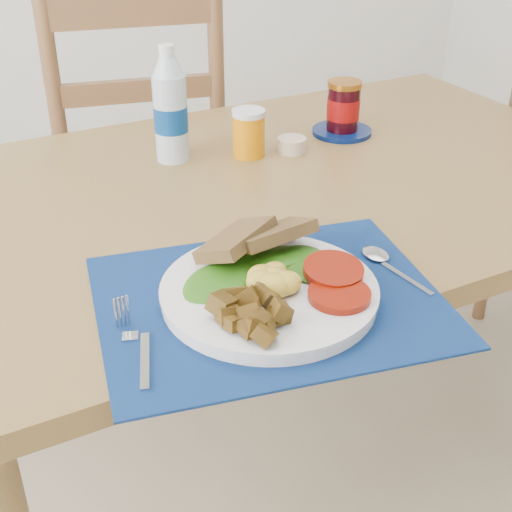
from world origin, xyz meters
The scene contains 10 objects.
table centered at (0.00, 0.20, 0.67)m, with size 1.40×0.90×0.75m.
chair_far centered at (-0.07, 0.90, 0.62)m, with size 0.54×0.53×1.24m.
placemat centered at (-0.23, -0.15, 0.75)m, with size 0.48×0.38×0.00m, color black.
breakfast_plate centered at (-0.24, -0.16, 0.78)m, with size 0.30×0.30×0.07m.
fork centered at (-0.44, -0.17, 0.76)m, with size 0.05×0.16×0.00m.
spoon centered at (-0.03, -0.15, 0.76)m, with size 0.04×0.16×0.00m.
water_bottle centered at (-0.16, 0.40, 0.85)m, with size 0.07×0.07×0.23m.
juice_glass centered at (-0.01, 0.34, 0.80)m, with size 0.07×0.07×0.09m, color #CD7305.
ramekin centered at (0.08, 0.32, 0.77)m, with size 0.06×0.06×0.03m, color tan.
jam_on_saucer centered at (0.23, 0.36, 0.80)m, with size 0.13×0.13×0.12m.
Camera 1 is at (-0.64, -0.89, 1.32)m, focal length 50.00 mm.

